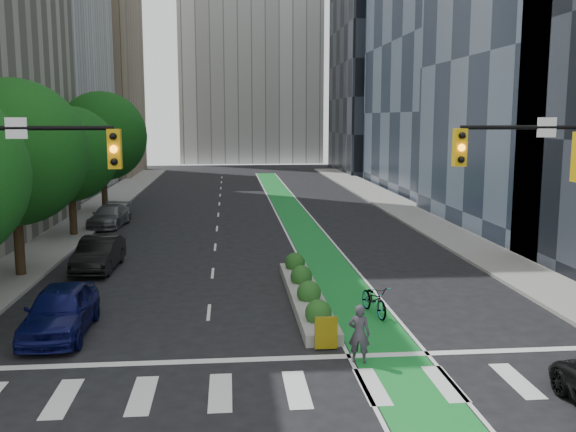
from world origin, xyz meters
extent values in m
plane|color=black|center=(0.00, 0.00, 0.00)|extent=(160.00, 160.00, 0.00)
cube|color=gray|center=(-11.80, 25.00, 0.07)|extent=(3.60, 90.00, 0.15)
cube|color=gray|center=(11.80, 25.00, 0.07)|extent=(3.60, 90.00, 0.15)
cube|color=#177F2D|center=(3.00, 30.00, 0.01)|extent=(2.20, 70.00, 0.01)
cube|color=tan|center=(-20.00, 66.00, 13.00)|extent=(14.00, 16.00, 26.00)
cube|color=black|center=(20.00, 68.00, 14.00)|extent=(14.00, 18.00, 28.00)
cylinder|color=black|center=(-11.00, 12.00, 2.52)|extent=(0.44, 0.44, 5.04)
sphere|color=#0F4A13|center=(-11.00, 12.00, 5.58)|extent=(6.40, 6.40, 6.40)
cylinder|color=black|center=(-11.00, 22.00, 2.24)|extent=(0.44, 0.44, 4.48)
sphere|color=#0F4A13|center=(-11.00, 22.00, 4.96)|extent=(5.60, 5.60, 5.60)
cylinder|color=black|center=(-11.00, 32.00, 2.58)|extent=(0.44, 0.44, 5.15)
sphere|color=#0F4A13|center=(-11.00, 32.00, 5.70)|extent=(6.60, 6.60, 6.60)
cylinder|color=black|center=(-7.45, 0.50, 6.80)|extent=(5.50, 0.12, 0.12)
cube|color=gold|center=(-4.70, 0.50, 6.25)|extent=(0.34, 0.28, 1.05)
sphere|color=orange|center=(-4.70, 0.34, 6.25)|extent=(0.20, 0.20, 0.20)
cube|color=white|center=(-7.17, 0.47, 6.80)|extent=(0.55, 0.04, 0.55)
cylinder|color=black|center=(7.45, 0.50, 6.80)|extent=(5.50, 0.12, 0.12)
cube|color=gold|center=(4.70, 0.50, 6.25)|extent=(0.34, 0.28, 1.05)
sphere|color=orange|center=(4.70, 0.34, 6.25)|extent=(0.20, 0.20, 0.20)
cube|color=white|center=(7.17, 0.47, 6.80)|extent=(0.55, 0.04, 0.55)
cube|color=gray|center=(1.20, 7.00, 0.20)|extent=(1.20, 10.00, 0.40)
cube|color=yellow|center=(1.20, 1.80, 0.55)|extent=(0.70, 0.12, 1.00)
sphere|color=#194C19|center=(1.20, 3.50, 0.65)|extent=(0.90, 0.90, 0.90)
sphere|color=#194C19|center=(1.20, 6.00, 0.65)|extent=(0.90, 0.90, 0.90)
sphere|color=#194C19|center=(1.20, 8.50, 0.65)|extent=(0.90, 0.90, 0.90)
sphere|color=#194C19|center=(1.20, 11.00, 0.65)|extent=(0.90, 0.90, 0.90)
imported|color=gray|center=(3.48, 5.20, 0.56)|extent=(1.10, 2.23, 1.12)
imported|color=#3C3641|center=(2.00, 0.71, 0.87)|extent=(0.74, 0.61, 1.74)
imported|color=#0B0E46|center=(-7.27, 4.02, 0.82)|extent=(2.01, 4.86, 1.65)
imported|color=black|center=(-7.81, 13.17, 0.77)|extent=(1.82, 4.73, 1.54)
imported|color=slate|center=(-9.50, 25.48, 0.70)|extent=(2.48, 5.03, 1.41)
camera|label=1|loc=(-1.71, -16.86, 7.07)|focal=40.00mm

